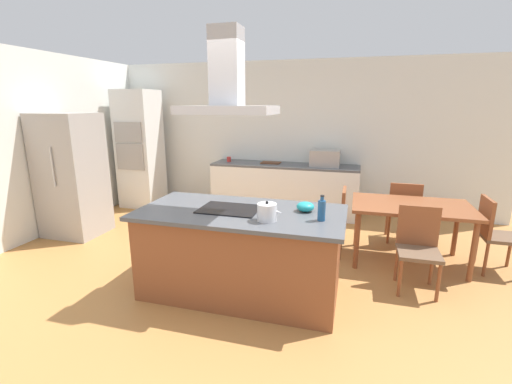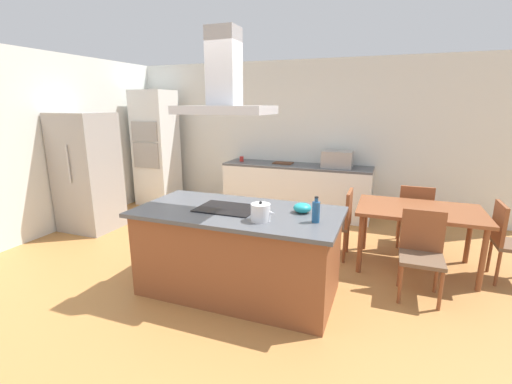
{
  "view_description": "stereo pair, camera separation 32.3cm",
  "coord_description": "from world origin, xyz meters",
  "px_view_note": "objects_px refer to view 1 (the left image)",
  "views": [
    {
      "loc": [
        1.08,
        -3.23,
        1.95
      ],
      "look_at": [
        0.05,
        0.4,
        1.0
      ],
      "focal_mm": 24.73,
      "sensor_mm": 36.0,
      "label": 1
    },
    {
      "loc": [
        1.38,
        -3.13,
        1.95
      ],
      "look_at": [
        0.05,
        0.4,
        1.0
      ],
      "focal_mm": 24.73,
      "sensor_mm": 36.0,
      "label": 2
    }
  ],
  "objects_px": {
    "chair_at_left_end": "(334,217)",
    "coffee_mug_red": "(229,159)",
    "olive_oil_bottle": "(322,210)",
    "wall_oven_stack": "(140,149)",
    "dining_table": "(411,211)",
    "range_hood": "(227,87)",
    "chair_facing_island": "(418,243)",
    "tea_kettle": "(267,212)",
    "chair_at_right_end": "(494,230)",
    "cooktop": "(229,209)",
    "chair_facing_back_wall": "(403,208)",
    "cutting_board": "(271,163)",
    "countertop_microwave": "(325,158)",
    "mixing_bowl": "(305,207)",
    "refrigerator": "(72,175)"
  },
  "relations": [
    {
      "from": "chair_at_left_end",
      "to": "coffee_mug_red",
      "type": "bearing_deg",
      "value": 141.68
    },
    {
      "from": "olive_oil_bottle",
      "to": "wall_oven_stack",
      "type": "bearing_deg",
      "value": 143.59
    },
    {
      "from": "dining_table",
      "to": "range_hood",
      "type": "distance_m",
      "value": 2.7
    },
    {
      "from": "wall_oven_stack",
      "to": "chair_facing_island",
      "type": "relative_size",
      "value": 2.47
    },
    {
      "from": "chair_facing_island",
      "to": "range_hood",
      "type": "bearing_deg",
      "value": -162.32
    },
    {
      "from": "tea_kettle",
      "to": "chair_at_right_end",
      "type": "height_order",
      "value": "tea_kettle"
    },
    {
      "from": "cooktop",
      "to": "tea_kettle",
      "type": "bearing_deg",
      "value": -27.18
    },
    {
      "from": "chair_facing_back_wall",
      "to": "dining_table",
      "type": "bearing_deg",
      "value": -90.0
    },
    {
      "from": "cooktop",
      "to": "wall_oven_stack",
      "type": "bearing_deg",
      "value": 136.42
    },
    {
      "from": "cutting_board",
      "to": "countertop_microwave",
      "type": "bearing_deg",
      "value": -2.96
    },
    {
      "from": "countertop_microwave",
      "to": "coffee_mug_red",
      "type": "height_order",
      "value": "countertop_microwave"
    },
    {
      "from": "wall_oven_stack",
      "to": "chair_at_right_end",
      "type": "relative_size",
      "value": 2.47
    },
    {
      "from": "cutting_board",
      "to": "olive_oil_bottle",
      "type": "bearing_deg",
      "value": -68.34
    },
    {
      "from": "mixing_bowl",
      "to": "range_hood",
      "type": "xyz_separation_m",
      "value": [
        -0.75,
        -0.15,
        1.15
      ]
    },
    {
      "from": "wall_oven_stack",
      "to": "chair_facing_island",
      "type": "distance_m",
      "value": 5.14
    },
    {
      "from": "tea_kettle",
      "to": "wall_oven_stack",
      "type": "bearing_deg",
      "value": 138.32
    },
    {
      "from": "wall_oven_stack",
      "to": "refrigerator",
      "type": "distance_m",
      "value": 1.68
    },
    {
      "from": "mixing_bowl",
      "to": "chair_facing_island",
      "type": "distance_m",
      "value": 1.31
    },
    {
      "from": "coffee_mug_red",
      "to": "wall_oven_stack",
      "type": "relative_size",
      "value": 0.04
    },
    {
      "from": "countertop_microwave",
      "to": "dining_table",
      "type": "relative_size",
      "value": 0.36
    },
    {
      "from": "olive_oil_bottle",
      "to": "chair_facing_back_wall",
      "type": "relative_size",
      "value": 0.27
    },
    {
      "from": "olive_oil_bottle",
      "to": "dining_table",
      "type": "relative_size",
      "value": 0.17
    },
    {
      "from": "range_hood",
      "to": "wall_oven_stack",
      "type": "bearing_deg",
      "value": 136.42
    },
    {
      "from": "olive_oil_bottle",
      "to": "dining_table",
      "type": "xyz_separation_m",
      "value": [
        0.97,
        1.37,
        -0.34
      ]
    },
    {
      "from": "wall_oven_stack",
      "to": "chair_at_left_end",
      "type": "bearing_deg",
      "value": -20.03
    },
    {
      "from": "coffee_mug_red",
      "to": "chair_facing_back_wall",
      "type": "xyz_separation_m",
      "value": [
        2.97,
        -0.96,
        -0.44
      ]
    },
    {
      "from": "chair_at_left_end",
      "to": "chair_at_right_end",
      "type": "distance_m",
      "value": 1.83
    },
    {
      "from": "chair_at_right_end",
      "to": "wall_oven_stack",
      "type": "bearing_deg",
      "value": 166.21
    },
    {
      "from": "refrigerator",
      "to": "chair_facing_island",
      "type": "distance_m",
      "value": 4.8
    },
    {
      "from": "olive_oil_bottle",
      "to": "wall_oven_stack",
      "type": "xyz_separation_m",
      "value": [
        -3.71,
        2.74,
        0.1
      ]
    },
    {
      "from": "chair_facing_back_wall",
      "to": "range_hood",
      "type": "xyz_separation_m",
      "value": [
        -1.9,
        -1.94,
        1.59
      ]
    },
    {
      "from": "tea_kettle",
      "to": "countertop_microwave",
      "type": "relative_size",
      "value": 0.47
    },
    {
      "from": "mixing_bowl",
      "to": "coffee_mug_red",
      "type": "relative_size",
      "value": 1.97
    },
    {
      "from": "coffee_mug_red",
      "to": "wall_oven_stack",
      "type": "distance_m",
      "value": 1.74
    },
    {
      "from": "wall_oven_stack",
      "to": "range_hood",
      "type": "relative_size",
      "value": 2.44
    },
    {
      "from": "dining_table",
      "to": "chair_facing_island",
      "type": "xyz_separation_m",
      "value": [
        0.0,
        -0.67,
        -0.16
      ]
    },
    {
      "from": "countertop_microwave",
      "to": "chair_at_left_end",
      "type": "xyz_separation_m",
      "value": [
        0.29,
        -1.61,
        -0.53
      ]
    },
    {
      "from": "chair_facing_back_wall",
      "to": "chair_at_right_end",
      "type": "bearing_deg",
      "value": -36.01
    },
    {
      "from": "countertop_microwave",
      "to": "refrigerator",
      "type": "relative_size",
      "value": 0.27
    },
    {
      "from": "olive_oil_bottle",
      "to": "countertop_microwave",
      "type": "distance_m",
      "value": 2.98
    },
    {
      "from": "cooktop",
      "to": "countertop_microwave",
      "type": "bearing_deg",
      "value": 76.33
    },
    {
      "from": "coffee_mug_red",
      "to": "chair_at_right_end",
      "type": "bearing_deg",
      "value": -22.67
    },
    {
      "from": "cooktop",
      "to": "chair_at_right_end",
      "type": "bearing_deg",
      "value": 24.29
    },
    {
      "from": "cutting_board",
      "to": "chair_at_right_end",
      "type": "bearing_deg",
      "value": -28.25
    },
    {
      "from": "cutting_board",
      "to": "mixing_bowl",
      "type": "bearing_deg",
      "value": -69.87
    },
    {
      "from": "olive_oil_bottle",
      "to": "coffee_mug_red",
      "type": "distance_m",
      "value": 3.6
    },
    {
      "from": "olive_oil_bottle",
      "to": "chair_at_left_end",
      "type": "relative_size",
      "value": 0.27
    },
    {
      "from": "chair_at_right_end",
      "to": "chair_facing_back_wall",
      "type": "height_order",
      "value": "same"
    },
    {
      "from": "cooktop",
      "to": "dining_table",
      "type": "xyz_separation_m",
      "value": [
        1.9,
        1.27,
        -0.24
      ]
    },
    {
      "from": "cooktop",
      "to": "range_hood",
      "type": "bearing_deg",
      "value": 0.0
    }
  ]
}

